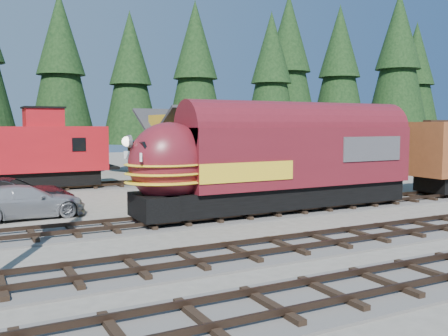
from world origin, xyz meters
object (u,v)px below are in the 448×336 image
caboose (29,153)px  pickup_truck_a (9,195)px  depot (250,146)px  locomotive (272,164)px  pickup_truck_b (25,202)px

caboose → pickup_truck_a: caboose is taller
depot → pickup_truck_a: (-13.76, -0.19, -2.11)m
locomotive → caboose: (-9.27, 14.00, 0.09)m
caboose → pickup_truck_a: size_ratio=1.56×
locomotive → pickup_truck_b: (-10.64, 4.31, -1.63)m
depot → caboose: bearing=147.7°
depot → pickup_truck_b: (-13.25, -2.19, -2.19)m
depot → locomotive: depot is taller
depot → pickup_truck_a: bearing=-179.2°
caboose → depot: bearing=-32.3°
pickup_truck_a → depot: bearing=-74.8°
pickup_truck_b → depot: bearing=-84.0°
pickup_truck_a → pickup_truck_b: bearing=-151.4°
locomotive → pickup_truck_b: size_ratio=2.82×
locomotive → caboose: size_ratio=1.56×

